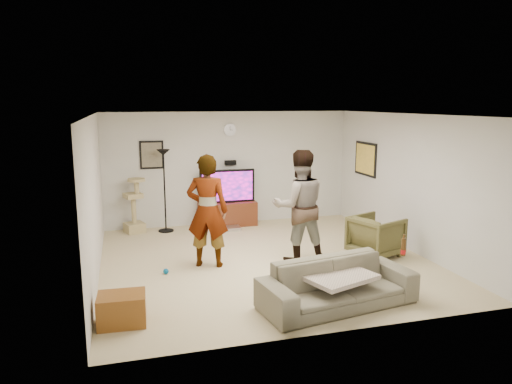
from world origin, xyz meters
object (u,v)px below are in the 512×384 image
object	(u,v)px
side_table	(122,309)
floor_lamp	(165,191)
sofa	(338,284)
beer_bottle	(404,247)
tv	(227,186)
person_right	(299,206)
cat_tree	(134,205)
person_left	(207,211)
armchair	(376,236)
tv_stand	(227,214)

from	to	relation	value
side_table	floor_lamp	bearing A→B (deg)	77.75
floor_lamp	sofa	xyz separation A→B (m)	(1.88, -4.44, -0.56)
beer_bottle	tv	bearing A→B (deg)	108.05
floor_lamp	person_right	distance (m)	3.26
cat_tree	person_left	world-z (taller)	person_left
armchair	side_table	distance (m)	4.64
floor_lamp	cat_tree	distance (m)	0.71
person_left	floor_lamp	bearing A→B (deg)	-58.71
cat_tree	beer_bottle	size ratio (longest dim) A/B	4.63
sofa	armchair	size ratio (longest dim) A/B	2.67
cat_tree	floor_lamp	bearing A→B (deg)	-9.30
tv	cat_tree	distance (m)	2.03
side_table	beer_bottle	bearing A→B (deg)	-3.45
tv_stand	person_right	bearing A→B (deg)	-75.79
person_left	person_right	distance (m)	1.56
person_right	side_table	world-z (taller)	person_right
person_left	sofa	xyz separation A→B (m)	(1.39, -2.06, -0.63)
tv_stand	armchair	world-z (taller)	armchair
person_left	armchair	world-z (taller)	person_left
sofa	armchair	xyz separation A→B (m)	(1.58, 1.78, 0.05)
floor_lamp	armchair	distance (m)	4.39
tv_stand	beer_bottle	distance (m)	4.82
tv_stand	person_left	bearing A→B (deg)	-109.31
armchair	side_table	bearing A→B (deg)	88.75
tv_stand	floor_lamp	world-z (taller)	floor_lamp
person_left	person_right	xyz separation A→B (m)	(1.55, -0.17, 0.02)
person_left	person_right	world-z (taller)	person_right
floor_lamp	person_right	xyz separation A→B (m)	(2.04, -2.55, 0.10)
floor_lamp	person_left	size ratio (longest dim) A/B	0.92
cat_tree	beer_bottle	world-z (taller)	cat_tree
tv	beer_bottle	size ratio (longest dim) A/B	4.86
tv	person_left	bearing A→B (deg)	-109.31
floor_lamp	side_table	size ratio (longest dim) A/B	3.00
sofa	armchair	distance (m)	2.38
sofa	beer_bottle	size ratio (longest dim) A/B	8.47
floor_lamp	person_right	size ratio (longest dim) A/B	0.90
person_right	beer_bottle	size ratio (longest dim) A/B	7.71
tv	sofa	xyz separation A→B (m)	(0.51, -4.56, -0.58)
floor_lamp	cat_tree	world-z (taller)	floor_lamp
cat_tree	side_table	xyz separation A→B (m)	(-0.27, -4.32, -0.39)
person_right	person_left	bearing A→B (deg)	0.01
tv_stand	person_left	world-z (taller)	person_left
person_left	side_table	size ratio (longest dim) A/B	3.26
beer_bottle	side_table	distance (m)	3.81
beer_bottle	person_right	bearing A→B (deg)	113.16
person_left	side_table	bearing A→B (deg)	72.29
side_table	sofa	bearing A→B (deg)	-4.65
tv_stand	side_table	size ratio (longest dim) A/B	2.21
person_left	armchair	bearing A→B (deg)	-165.79
tv_stand	floor_lamp	xyz separation A→B (m)	(-1.36, -0.12, 0.60)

